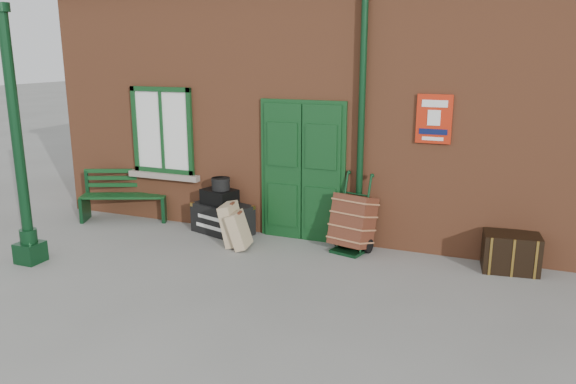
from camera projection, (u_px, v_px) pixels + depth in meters
The scene contains 11 objects.
ground at pixel (285, 273), 7.79m from camera, with size 80.00×80.00×0.00m, color gray.
station_building at pixel (356, 97), 10.41m from camera, with size 10.30×4.30×4.36m.
canopy_column at pixel (20, 168), 7.85m from camera, with size 0.34×0.34×3.61m.
bench at pixel (125, 194), 10.18m from camera, with size 1.58×1.02×0.94m.
houdini_trunk at pixel (223, 219), 9.45m from camera, with size 1.00×0.55×0.50m, color black.
strongbox at pixel (220, 197), 9.38m from camera, with size 0.55×0.40×0.25m, color black.
hatbox at pixel (221, 184), 9.31m from camera, with size 0.30×0.30×0.20m, color black.
suitcase_back at pixel (232, 224), 8.84m from camera, with size 0.19×0.47×0.66m, color tan.
suitcase_front at pixel (239, 230), 8.70m from camera, with size 0.17×0.42×0.56m, color tan.
porter_trolley at pixel (353, 222), 8.56m from camera, with size 0.70×0.73×1.18m.
dark_trunk at pixel (511, 252), 7.81m from camera, with size 0.75×0.49×0.54m, color black.
Camera 1 is at (2.75, -6.74, 3.00)m, focal length 35.00 mm.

